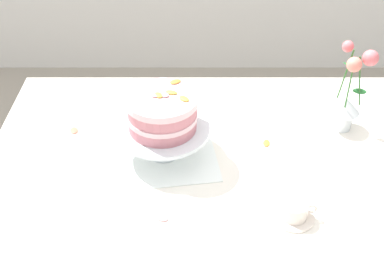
% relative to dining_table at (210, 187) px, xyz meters
% --- Properties ---
extents(dining_table, '(1.40, 1.00, 0.74)m').
position_rel_dining_table_xyz_m(dining_table, '(0.00, 0.00, 0.00)').
color(dining_table, white).
rests_on(dining_table, ground).
extents(linen_napkin, '(0.36, 0.36, 0.00)m').
position_rel_dining_table_xyz_m(linen_napkin, '(-0.15, 0.06, 0.09)').
color(linen_napkin, white).
rests_on(linen_napkin, dining_table).
extents(cake_stand, '(0.29, 0.29, 0.10)m').
position_rel_dining_table_xyz_m(cake_stand, '(-0.15, 0.06, 0.17)').
color(cake_stand, silver).
rests_on(cake_stand, linen_napkin).
extents(layer_cake, '(0.22, 0.22, 0.12)m').
position_rel_dining_table_xyz_m(layer_cake, '(-0.15, 0.06, 0.25)').
color(layer_cake, '#CC7A84').
rests_on(layer_cake, cake_stand).
extents(flower_vase, '(0.12, 0.10, 0.31)m').
position_rel_dining_table_xyz_m(flower_vase, '(0.45, 0.20, 0.21)').
color(flower_vase, silver).
rests_on(flower_vase, dining_table).
extents(teacup, '(0.12, 0.12, 0.06)m').
position_rel_dining_table_xyz_m(teacup, '(0.22, -0.21, 0.11)').
color(teacup, silver).
rests_on(teacup, dining_table).
extents(loose_petal_0, '(0.04, 0.04, 0.00)m').
position_rel_dining_table_xyz_m(loose_petal_0, '(-0.45, 0.18, 0.09)').
color(loose_petal_0, '#E56B51').
rests_on(loose_petal_0, dining_table).
extents(loose_petal_1, '(0.05, 0.04, 0.01)m').
position_rel_dining_table_xyz_m(loose_petal_1, '(-0.14, -0.21, 0.09)').
color(loose_petal_1, pink).
rests_on(loose_petal_1, dining_table).
extents(loose_petal_2, '(0.03, 0.04, 0.01)m').
position_rel_dining_table_xyz_m(loose_petal_2, '(0.18, 0.11, 0.09)').
color(loose_petal_2, orange).
rests_on(loose_petal_2, dining_table).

